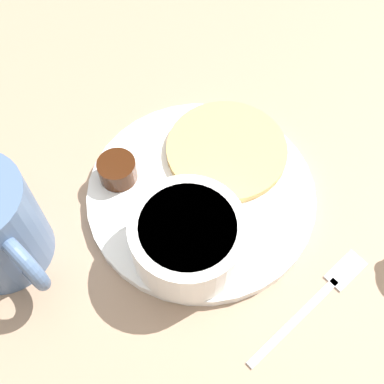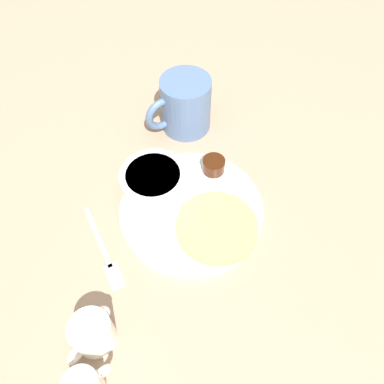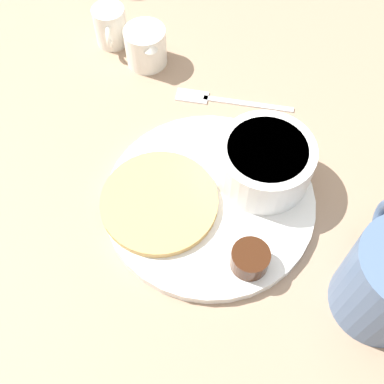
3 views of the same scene
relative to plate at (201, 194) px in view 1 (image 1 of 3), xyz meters
The scene contains 7 objects.
ground_plane 0.01m from the plate, ahead, with size 4.00×4.00×0.00m, color #9E7F66.
plate is the anchor object (origin of this frame).
pancake_stack 0.06m from the plate, 168.37° to the left, with size 0.13×0.13×0.01m.
bowl 0.07m from the plate, ahead, with size 0.10×0.10×0.05m.
syrup_cup 0.09m from the plate, 83.63° to the right, with size 0.04×0.04×0.02m.
butter_ramekin 0.09m from the plate, ahead, with size 0.05×0.05×0.04m.
fork 0.15m from the plate, 64.00° to the left, with size 0.14×0.09×0.00m.
Camera 1 is at (0.24, 0.07, 0.43)m, focal length 45.00 mm.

